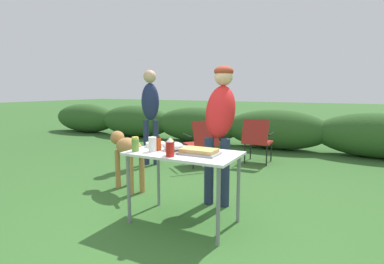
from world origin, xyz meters
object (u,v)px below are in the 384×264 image
Objects in this scene: folding_table at (184,160)px; hot_sauce_bottle at (158,143)px; food_tray at (199,152)px; camp_chair_near_hedge at (257,139)px; plate_stack at (156,145)px; beer_bottle at (171,146)px; paper_cup_stack at (152,144)px; standing_person_in_gray_fleece at (150,107)px; relish_jar at (135,144)px; mixing_bowl at (173,146)px; camp_chair_green_behind_table at (202,141)px; ketchup_bottle at (170,148)px; standing_person_in_dark_puffer at (220,117)px; dog at (127,150)px.

hot_sauce_bottle is (-0.27, -0.05, 0.16)m from folding_table.
food_tray is 2.31× the size of hot_sauce_bottle.
camp_chair_near_hedge is (0.28, 2.81, -0.35)m from hot_sauce_bottle.
plate_stack is 1.25× the size of beer_bottle.
paper_cup_stack is 2.42m from standing_person_in_gray_fleece.
folding_table is 2.77m from camp_chair_near_hedge.
beer_bottle is at bearing -92.48° from camp_chair_near_hedge.
food_tray is 2.63× the size of relish_jar.
plate_stack is 1.44× the size of relish_jar.
food_tray is 1.82× the size of mixing_bowl.
beer_bottle is at bearing -120.98° from camp_chair_green_behind_table.
relish_jar is at bearing 174.42° from ketchup_bottle.
standing_person_in_gray_fleece reaches higher than mixing_bowl.
standing_person_in_dark_puffer is at bearing 49.37° from plate_stack.
beer_bottle is 1.01× the size of hot_sauce_bottle.
ketchup_bottle is at bearing -133.00° from food_tray.
standing_person_in_dark_puffer is (0.25, 0.68, 0.25)m from mixing_bowl.
camp_chair_near_hedge is at bearing 89.92° from folding_table.
camp_chair_green_behind_table is at bearing 98.63° from relish_jar.
ketchup_bottle is 1.22× the size of relish_jar.
relish_jar is at bearing -97.92° from plate_stack.
camp_chair_near_hedge is at bearing 86.57° from standing_person_in_dark_puffer.
ketchup_bottle reaches higher than relish_jar.
plate_stack is 1.00× the size of mixing_bowl.
beer_bottle is 0.25m from hot_sauce_bottle.
camp_chair_green_behind_table and camp_chair_near_hedge have the same top height.
standing_person_in_dark_puffer is at bearing 80.25° from beer_bottle.
paper_cup_stack is 0.82× the size of ketchup_bottle.
paper_cup_stack is at bearing -104.18° from dog.
standing_person_in_gray_fleece is (-1.55, 1.80, 0.27)m from mixing_bowl.
standing_person_in_gray_fleece reaches higher than dog.
folding_table is 1.32× the size of camp_chair_near_hedge.
beer_bottle is (-0.05, -0.16, 0.16)m from folding_table.
standing_person_in_gray_fleece reaches higher than paper_cup_stack.
paper_cup_stack is 2.91m from camp_chair_near_hedge.
paper_cup_stack reaches higher than mixing_bowl.
camp_chair_green_behind_table is (-0.51, 2.22, -0.35)m from paper_cup_stack.
plate_stack is at bearing 143.39° from beer_bottle.
folding_table is 5.17× the size of plate_stack.
standing_person_in_dark_puffer is (0.40, 0.83, 0.22)m from paper_cup_stack.
mixing_bowl is 0.22m from beer_bottle.
food_tray is 0.30m from ketchup_bottle.
hot_sauce_bottle reaches higher than camp_chair_green_behind_table.
relish_jar reaches higher than mixing_bowl.
plate_stack is at bearing 138.96° from ketchup_bottle.
food_tray is 0.47× the size of camp_chair_green_behind_table.
plate_stack is 0.26× the size of camp_chair_near_hedge.
camp_chair_near_hedge is at bearing 84.02° from paper_cup_stack.
plate_stack is at bearing 117.22° from paper_cup_stack.
relish_jar is at bearing -142.35° from hot_sauce_bottle.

